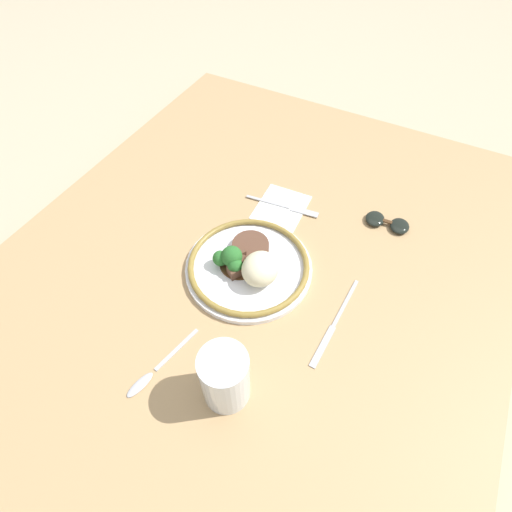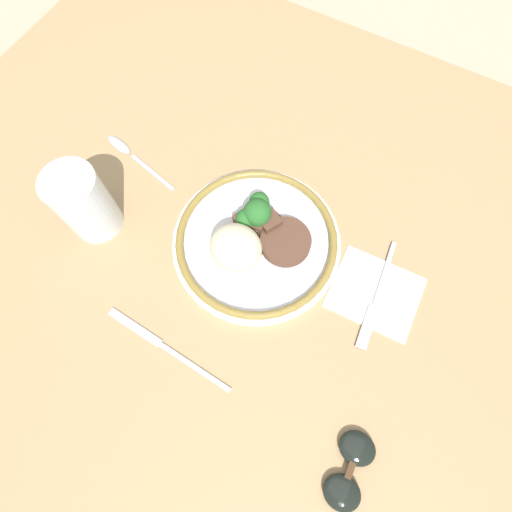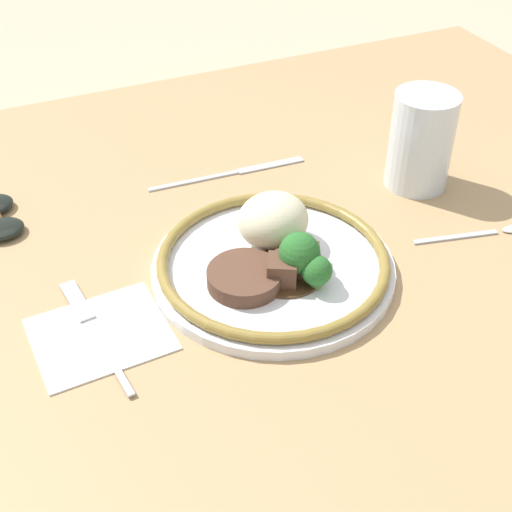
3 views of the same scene
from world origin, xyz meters
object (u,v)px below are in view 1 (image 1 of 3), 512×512
(juice_glass, at_px, (225,379))
(knife, at_px, (334,324))
(spoon, at_px, (150,376))
(fork, at_px, (289,208))
(sunglasses, at_px, (387,222))
(plate, at_px, (250,265))

(juice_glass, distance_m, knife, 0.23)
(spoon, bearing_deg, fork, -172.59)
(fork, xyz_separation_m, spoon, (0.47, -0.04, -0.00))
(fork, height_order, sunglasses, sunglasses)
(juice_glass, relative_size, sunglasses, 1.20)
(spoon, distance_m, sunglasses, 0.59)
(spoon, bearing_deg, sunglasses, 166.56)
(sunglasses, bearing_deg, spoon, -29.66)
(plate, relative_size, spoon, 1.61)
(plate, xyz_separation_m, spoon, (0.27, -0.05, -0.02))
(plate, bearing_deg, sunglasses, 140.50)
(fork, bearing_deg, sunglasses, 8.26)
(plate, bearing_deg, knife, 79.70)
(spoon, bearing_deg, knife, 146.92)
(fork, bearing_deg, juice_glass, -84.84)
(juice_glass, bearing_deg, plate, -160.46)
(juice_glass, xyz_separation_m, knife, (-0.20, 0.11, -0.05))
(fork, relative_size, sunglasses, 1.76)
(juice_glass, relative_size, spoon, 0.75)
(juice_glass, bearing_deg, sunglasses, 165.51)
(plate, height_order, sunglasses, plate)
(fork, xyz_separation_m, knife, (0.23, 0.20, -0.00))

